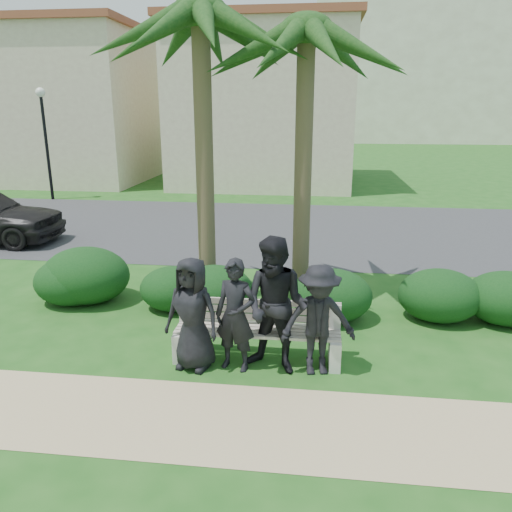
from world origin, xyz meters
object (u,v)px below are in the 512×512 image
object	(u,v)px
man_a	(193,314)
man_c	(276,306)
man_b	(235,315)
palm_left	(200,16)
park_bench	(257,335)
street_lamp	(44,124)
man_d	(318,320)
palm_right	(307,33)

from	to	relation	value
man_a	man_c	size ratio (longest dim) A/B	0.84
man_b	palm_left	distance (m)	4.98
park_bench	man_b	world-z (taller)	man_b
street_lamp	man_d	world-z (taller)	street_lamp
man_a	palm_left	distance (m)	4.92
street_lamp	man_b	bearing A→B (deg)	-52.80
man_c	man_a	bearing A→B (deg)	-159.25
palm_right	man_a	bearing A→B (deg)	-114.74
street_lamp	man_a	world-z (taller)	street_lamp
street_lamp	palm_right	world-z (taller)	palm_right
man_c	park_bench	bearing A→B (deg)	154.92
palm_left	palm_right	world-z (taller)	palm_left
man_a	man_d	world-z (taller)	man_a
park_bench	man_c	world-z (taller)	man_c
man_a	palm_right	distance (m)	5.18
street_lamp	park_bench	distance (m)	15.87
palm_right	man_c	bearing A→B (deg)	-94.49
man_a	man_b	distance (m)	0.60
palm_left	man_d	bearing A→B (deg)	-50.22
man_b	park_bench	bearing A→B (deg)	60.59
palm_right	palm_left	bearing A→B (deg)	-164.60
park_bench	man_d	bearing A→B (deg)	-18.32
man_b	man_c	size ratio (longest dim) A/B	0.84
street_lamp	man_b	xyz separation A→B (m)	(9.50, -12.52, -2.14)
man_b	man_d	distance (m)	1.14
man_b	man_c	world-z (taller)	man_c
man_d	park_bench	bearing A→B (deg)	151.68
man_d	palm_left	xyz separation A→B (m)	(-2.08, 2.50, 4.21)
park_bench	man_a	bearing A→B (deg)	-160.00
man_c	palm_left	world-z (taller)	palm_left
park_bench	man_a	world-z (taller)	man_a
man_c	palm_right	world-z (taller)	palm_right
man_a	palm_right	xyz separation A→B (m)	(1.39, 3.02, 3.97)
man_b	palm_right	distance (m)	5.04
street_lamp	park_bench	bearing A→B (deg)	-51.36
park_bench	palm_left	size ratio (longest dim) A/B	0.40
park_bench	man_a	distance (m)	1.03
man_b	palm_right	size ratio (longest dim) A/B	0.28
street_lamp	palm_left	world-z (taller)	palm_left
man_a	palm_right	world-z (taller)	palm_right
park_bench	palm_left	bearing A→B (deg)	118.31
street_lamp	man_d	xyz separation A→B (m)	(10.65, -12.51, -2.16)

